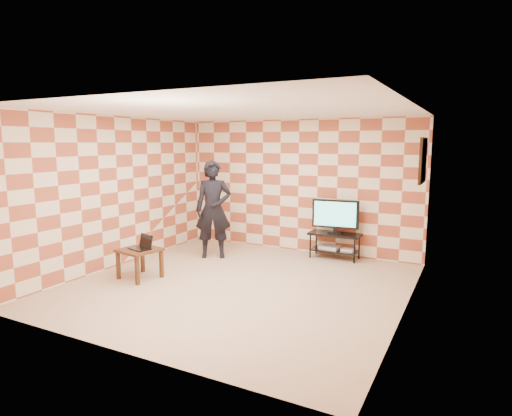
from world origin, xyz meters
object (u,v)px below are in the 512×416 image
at_px(tv, 335,215).
at_px(person, 213,210).
at_px(side_table, 140,254).
at_px(tv_stand, 335,240).

height_order(tv, person, person).
xyz_separation_m(tv, side_table, (-2.50, -2.68, -0.45)).
xyz_separation_m(side_table, person, (0.36, 1.69, 0.54)).
height_order(tv_stand, person, person).
distance_m(tv, person, 2.36).
bearing_deg(tv, person, -155.32).
distance_m(tv, side_table, 3.69).
relative_size(side_table, person, 0.36).
xyz_separation_m(tv_stand, side_table, (-2.50, -2.68, 0.05)).
relative_size(tv, person, 0.47).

